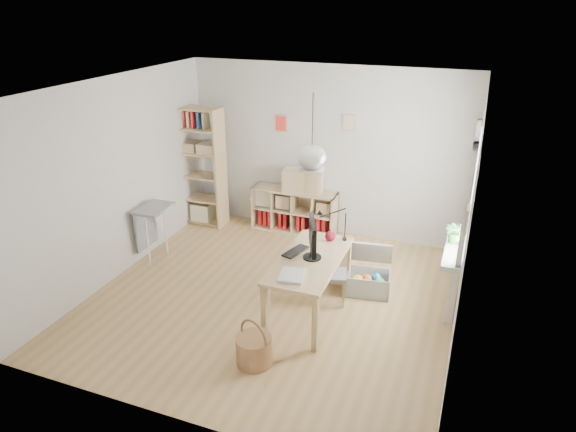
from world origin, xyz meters
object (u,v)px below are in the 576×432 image
(cube_shelf, at_px, (294,213))
(tall_bookshelf, at_px, (199,162))
(desk, at_px, (310,265))
(drawer_chest, at_px, (303,181))
(storage_chest, at_px, (369,277))
(monitor, at_px, (312,237))
(chair, at_px, (332,270))

(cube_shelf, xyz_separation_m, tall_bookshelf, (-1.56, -0.28, 0.79))
(desk, height_order, drawer_chest, drawer_chest)
(tall_bookshelf, bearing_deg, desk, -37.01)
(cube_shelf, height_order, drawer_chest, drawer_chest)
(tall_bookshelf, height_order, storage_chest, tall_bookshelf)
(storage_chest, relative_size, drawer_chest, 1.12)
(desk, relative_size, monitor, 2.81)
(desk, bearing_deg, chair, 67.05)
(desk, distance_m, storage_chest, 1.07)
(storage_chest, xyz_separation_m, drawer_chest, (-1.44, 1.42, 0.71))
(chair, distance_m, drawer_chest, 2.12)
(tall_bookshelf, xyz_separation_m, storage_chest, (3.17, -1.18, -0.89))
(cube_shelf, relative_size, storage_chest, 1.98)
(chair, xyz_separation_m, monitor, (-0.15, -0.38, 0.60))
(tall_bookshelf, relative_size, storage_chest, 2.83)
(storage_chest, distance_m, monitor, 1.25)
(cube_shelf, xyz_separation_m, storage_chest, (1.60, -1.46, -0.10))
(desk, height_order, storage_chest, desk)
(cube_shelf, bearing_deg, drawer_chest, -13.78)
(desk, relative_size, drawer_chest, 2.37)
(storage_chest, xyz_separation_m, monitor, (-0.56, -0.74, 0.83))
(chair, relative_size, monitor, 1.39)
(chair, bearing_deg, monitor, -126.87)
(drawer_chest, bearing_deg, chair, -66.62)
(storage_chest, bearing_deg, desk, -135.50)
(desk, bearing_deg, cube_shelf, 114.61)
(monitor, xyz_separation_m, drawer_chest, (-0.87, 2.17, -0.12))
(cube_shelf, bearing_deg, chair, -56.92)
(desk, relative_size, storage_chest, 2.12)
(chair, bearing_deg, drawer_chest, 104.81)
(tall_bookshelf, relative_size, monitor, 3.75)
(cube_shelf, height_order, tall_bookshelf, tall_bookshelf)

